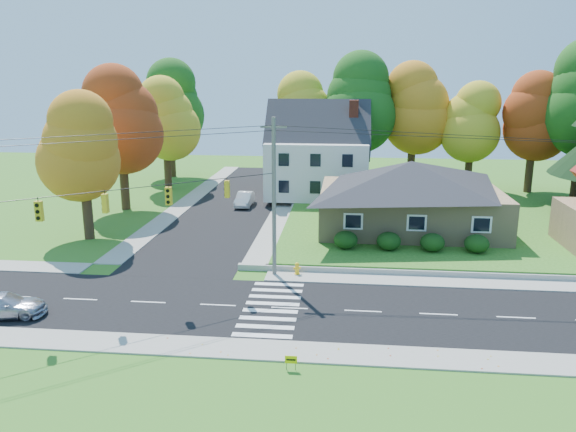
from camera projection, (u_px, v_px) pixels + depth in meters
name	position (u px, v px, depth m)	size (l,w,h in m)	color
ground	(290.00, 308.00, 30.73)	(120.00, 120.00, 0.00)	#3D7923
road_main	(290.00, 308.00, 30.73)	(90.00, 8.00, 0.02)	black
road_cross	(237.00, 202.00, 56.63)	(8.00, 44.00, 0.02)	black
sidewalk_north	(298.00, 276.00, 35.55)	(90.00, 2.00, 0.08)	#9C9A90
sidewalk_south	(279.00, 351.00, 25.89)	(90.00, 2.00, 0.08)	#9C9A90
lawn	(460.00, 217.00, 49.62)	(30.00, 30.00, 0.50)	#3D7923
ranch_house	(410.00, 194.00, 44.57)	(14.60, 10.60, 5.40)	tan
colonial_house	(318.00, 156.00, 56.64)	(10.40, 8.40, 9.60)	silver
hedge_row	(410.00, 242.00, 39.15)	(10.70, 1.70, 1.27)	#163A10
traffic_infrastructure	(289.00, 211.00, 30.81)	(38.10, 10.66, 10.00)	#666059
tree_lot_0	(303.00, 114.00, 61.74)	(6.72, 6.72, 12.51)	#3F2A19
tree_lot_1	(358.00, 103.00, 59.85)	(7.84, 7.84, 14.60)	#3F2A19
tree_lot_2	(414.00, 109.00, 60.36)	(7.28, 7.28, 13.56)	#3F2A19
tree_lot_3	(472.00, 122.00, 59.11)	(6.16, 6.16, 11.47)	#3F2A19
tree_lot_4	(535.00, 117.00, 57.38)	(6.72, 6.72, 12.51)	#3F2A19
tree_west_0	(82.00, 147.00, 42.30)	(6.16, 6.16, 11.47)	#3F2A19
tree_west_1	(120.00, 120.00, 51.74)	(7.28, 7.28, 13.56)	#3F2A19
tree_west_2	(165.00, 119.00, 61.44)	(6.72, 6.72, 12.51)	#3F2A19
tree_west_3	(169.00, 103.00, 69.05)	(7.84, 7.84, 14.60)	#3F2A19
silver_sedan	(3.00, 305.00, 29.50)	(1.78, 4.38, 1.27)	#A4A8BB
white_car	(245.00, 199.00, 54.82)	(1.42, 4.08, 1.35)	silver
fire_hydrant	(297.00, 269.00, 35.80)	(0.48, 0.37, 0.84)	yellow
yard_sign	(291.00, 360.00, 24.18)	(0.53, 0.03, 0.66)	black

